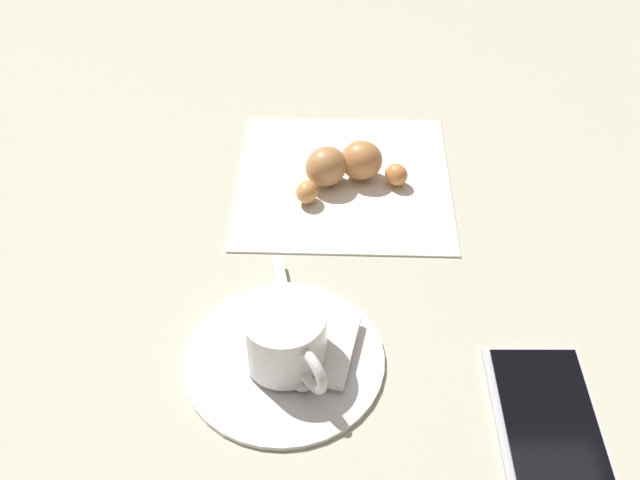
{
  "coord_description": "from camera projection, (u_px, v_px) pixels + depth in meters",
  "views": [
    {
      "loc": [
        -0.45,
        0.0,
        0.44
      ],
      "look_at": [
        -0.02,
        -0.01,
        0.02
      ],
      "focal_mm": 41.22,
      "sensor_mm": 36.0,
      "label": 1
    }
  ],
  "objects": [
    {
      "name": "ground_plane",
      "position": [
        310.0,
        245.0,
        0.63
      ],
      "size": [
        1.8,
        1.8,
        0.0
      ],
      "primitive_type": "plane",
      "color": "#ACA892"
    },
    {
      "name": "saucer",
      "position": [
        287.0,
        357.0,
        0.54
      ],
      "size": [
        0.15,
        0.15,
        0.01
      ],
      "primitive_type": "cylinder",
      "color": "white",
      "rests_on": "ground"
    },
    {
      "name": "espresso_cup",
      "position": [
        289.0,
        338.0,
        0.52
      ],
      "size": [
        0.08,
        0.06,
        0.05
      ],
      "color": "white",
      "rests_on": "saucer"
    },
    {
      "name": "teaspoon",
      "position": [
        297.0,
        341.0,
        0.54
      ],
      "size": [
        0.14,
        0.04,
        0.01
      ],
      "color": "silver",
      "rests_on": "saucer"
    },
    {
      "name": "sugar_packet",
      "position": [
        341.0,
        350.0,
        0.54
      ],
      "size": [
        0.07,
        0.04,
        0.01
      ],
      "primitive_type": "cube",
      "rotation": [
        0.0,
        0.0,
        6.03
      ],
      "color": "white",
      "rests_on": "saucer"
    },
    {
      "name": "napkin",
      "position": [
        346.0,
        180.0,
        0.69
      ],
      "size": [
        0.21,
        0.21,
        0.0
      ],
      "primitive_type": "cube",
      "rotation": [
        0.0,
        0.0,
        -0.05
      ],
      "color": "silver",
      "rests_on": "ground"
    },
    {
      "name": "croissant",
      "position": [
        347.0,
        166.0,
        0.68
      ],
      "size": [
        0.07,
        0.12,
        0.04
      ],
      "color": "#CA7C41",
      "rests_on": "napkin"
    },
    {
      "name": "cell_phone",
      "position": [
        555.0,
        436.0,
        0.49
      ],
      "size": [
        0.15,
        0.07,
        0.01
      ],
      "color": "#B8B6BD",
      "rests_on": "ground"
    }
  ]
}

